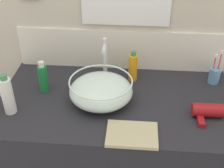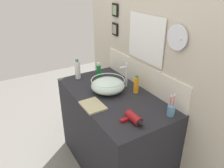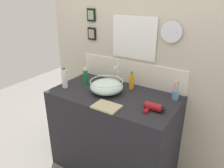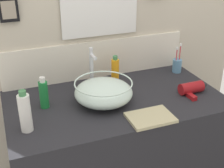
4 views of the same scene
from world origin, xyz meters
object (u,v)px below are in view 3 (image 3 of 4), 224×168
(faucet, at_px, (118,73))
(spray_bottle, at_px, (131,81))
(glass_bowl_sink, at_px, (107,86))
(hand_towel, at_px, (107,107))
(shampoo_bottle, at_px, (64,78))
(toothbrush_cup, at_px, (175,94))
(lotion_bottle, at_px, (85,77))
(hair_drier, at_px, (155,107))

(faucet, distance_m, spray_bottle, 0.17)
(glass_bowl_sink, relative_size, hand_towel, 1.40)
(glass_bowl_sink, xyz_separation_m, hand_towel, (0.17, -0.25, -0.06))
(faucet, bearing_deg, glass_bowl_sink, -90.00)
(glass_bowl_sink, relative_size, spray_bottle, 1.80)
(shampoo_bottle, height_order, spray_bottle, shampoo_bottle)
(faucet, relative_size, toothbrush_cup, 1.26)
(toothbrush_cup, distance_m, lotion_bottle, 0.94)
(hand_towel, bearing_deg, glass_bowl_sink, 124.08)
(hair_drier, bearing_deg, glass_bowl_sink, 171.63)
(hair_drier, bearing_deg, lotion_bottle, 170.26)
(lotion_bottle, bearing_deg, spray_bottle, 17.92)
(hair_drier, height_order, shampoo_bottle, shampoo_bottle)
(hair_drier, bearing_deg, spray_bottle, 141.86)
(lotion_bottle, distance_m, spray_bottle, 0.49)
(glass_bowl_sink, bearing_deg, shampoo_bottle, -164.05)
(hand_towel, bearing_deg, spray_bottle, 91.37)
(lotion_bottle, relative_size, shampoo_bottle, 0.83)
(hair_drier, xyz_separation_m, spray_bottle, (-0.38, 0.30, 0.05))
(glass_bowl_sink, bearing_deg, lotion_bottle, 167.96)
(toothbrush_cup, distance_m, hand_towel, 0.65)
(glass_bowl_sink, height_order, lotion_bottle, lotion_bottle)
(glass_bowl_sink, distance_m, lotion_bottle, 0.32)
(faucet, bearing_deg, lotion_bottle, -156.36)
(faucet, relative_size, hand_towel, 1.10)
(faucet, xyz_separation_m, shampoo_bottle, (-0.43, -0.33, -0.04))
(spray_bottle, bearing_deg, faucet, -174.82)
(faucet, relative_size, spray_bottle, 1.41)
(faucet, height_order, lotion_bottle, faucet)
(faucet, height_order, spray_bottle, faucet)
(faucet, xyz_separation_m, spray_bottle, (0.16, 0.01, -0.06))
(shampoo_bottle, bearing_deg, hand_towel, -11.46)
(glass_bowl_sink, distance_m, faucet, 0.22)
(spray_bottle, relative_size, hand_towel, 0.78)
(glass_bowl_sink, distance_m, hair_drier, 0.54)
(toothbrush_cup, bearing_deg, hair_drier, -103.66)
(glass_bowl_sink, relative_size, faucet, 1.27)
(spray_bottle, distance_m, hand_towel, 0.47)
(faucet, bearing_deg, toothbrush_cup, 1.82)
(shampoo_bottle, bearing_deg, hair_drier, 2.68)
(faucet, relative_size, lotion_bottle, 1.42)
(lotion_bottle, bearing_deg, hair_drier, -9.74)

